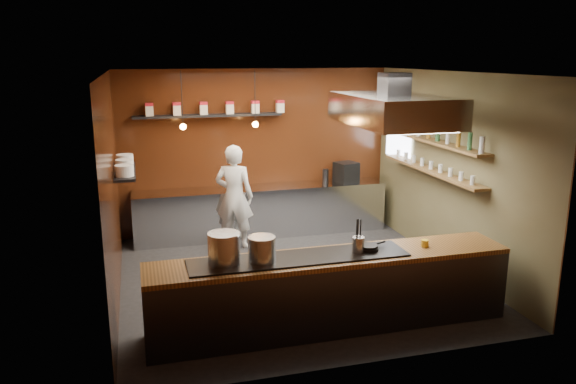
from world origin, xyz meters
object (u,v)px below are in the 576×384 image
object	(u,v)px
extractor_hood	(393,109)
stockpot_small	(262,249)
chef	(234,197)
stockpot_large	(224,248)
espresso_machine	(346,172)

from	to	relation	value
extractor_hood	stockpot_small	bearing A→B (deg)	-150.27
extractor_hood	chef	xyz separation A→B (m)	(-1.90, 2.03, -1.61)
stockpot_large	stockpot_small	bearing A→B (deg)	-7.79
chef	stockpot_small	bearing A→B (deg)	108.95
extractor_hood	chef	distance (m)	3.21
extractor_hood	stockpot_large	distance (m)	3.15
stockpot_large	stockpot_small	distance (m)	0.43
espresso_machine	chef	bearing A→B (deg)	177.06
stockpot_large	espresso_machine	size ratio (longest dim) A/B	0.98
stockpot_small	extractor_hood	bearing A→B (deg)	29.73
stockpot_small	chef	bearing A→B (deg)	85.55
extractor_hood	stockpot_small	distance (m)	2.85
stockpot_large	chef	distance (m)	3.28
stockpot_large	chef	bearing A→B (deg)	78.07
stockpot_large	espresso_machine	bearing A→B (deg)	52.04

